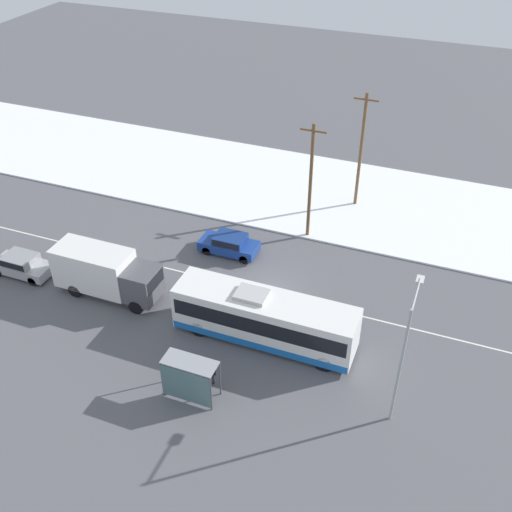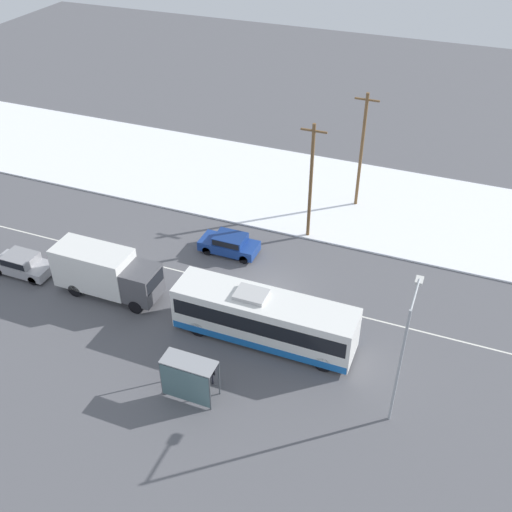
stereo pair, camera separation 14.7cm
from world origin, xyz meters
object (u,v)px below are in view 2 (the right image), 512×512
Objects in this scene: city_bus at (264,318)px; pedestrian_at_stop at (210,370)px; parked_car_near_truck at (22,263)px; streetlamp at (404,345)px; box_truck at (105,271)px; utility_pole_snowlot at (362,150)px; sedan_car at (230,243)px; bus_shelter at (187,375)px; utility_pole_roadside at (311,181)px.

pedestrian_at_stop is at bearing -108.57° from city_bus.
streetlamp is at bearing -5.73° from parked_car_near_truck.
box_truck is 0.75× the size of utility_pole_snowlot.
streetlamp reaches higher than sedan_car.
city_bus is 1.55× the size of box_truck.
bus_shelter is 22.87m from utility_pole_snowlot.
parked_car_near_truck is at bearing 164.89° from pedestrian_at_stop.
sedan_car is at bearing 104.36° from bus_shelter.
sedan_car is 13.87m from parked_car_near_truck.
utility_pole_snowlot reaches higher than box_truck.
utility_pole_roadside is (-8.85, 13.73, -0.08)m from streetlamp.
utility_pole_roadside is at bearing -111.31° from utility_pole_snowlot.
utility_pole_snowlot reaches higher than streetlamp.
bus_shelter reaches higher than pedestrian_at_stop.
bus_shelter is 0.31× the size of utility_pole_snowlot.
streetlamp is at bearing -17.57° from city_bus.
utility_pole_snowlot is (18.49, 16.80, 3.97)m from parked_car_near_truck.
city_bus is at bearing 162.43° from streetlamp.
pedestrian_at_stop is 21.57m from utility_pole_snowlot.
sedan_car is (-5.33, 7.20, -0.79)m from city_bus.
utility_pole_roadside is (16.30, 11.21, 3.77)m from parked_car_near_truck.
pedestrian_at_stop is 10.24m from streetlamp.
utility_pole_roadside is 6.01m from utility_pole_snowlot.
parked_car_near_truck is 20.14m from utility_pole_roadside.
pedestrian_at_stop is (15.75, -4.25, 0.18)m from parked_car_near_truck.
utility_pole_snowlot is at bearing 42.27° from parked_car_near_truck.
streetlamp is (10.02, 3.08, 2.96)m from bus_shelter.
city_bus is 3.70× the size of bus_shelter.
city_bus is at bearing -0.01° from parked_car_near_truck.
bus_shelter is (8.72, -5.88, -0.06)m from box_truck.
streetlamp is 0.83× the size of utility_pole_roadside.
utility_pole_snowlot is (2.18, 5.60, 0.20)m from utility_pole_roadside.
city_bus reaches higher than parked_car_near_truck.
utility_pole_snowlot is (12.08, 16.53, 3.02)m from box_truck.
streetlamp reaches higher than bus_shelter.
streetlamp is at bearing -70.98° from utility_pole_snowlot.
parked_car_near_truck is at bearing 159.67° from bus_shelter.
parked_car_near_truck reaches higher than sedan_car.
sedan_car is 12.10m from pedestrian_at_stop.
utility_pole_roadside is at bearing 87.96° from pedestrian_at_stop.
box_truck is 8.86m from sedan_car.
streetlamp is at bearing -8.51° from box_truck.
streetlamp is at bearing 17.09° from bus_shelter.
streetlamp reaches higher than pedestrian_at_stop.
box_truck is at bearing -126.15° from utility_pole_snowlot.
parked_car_near_truck is (-6.41, -0.28, -0.95)m from box_truck.
utility_pole_snowlot is (2.73, 21.06, 3.79)m from pedestrian_at_stop.
bus_shelter reaches higher than sedan_car.
utility_pole_snowlot reaches higher than pedestrian_at_stop.
pedestrian_at_stop is at bearing -15.11° from parked_car_near_truck.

